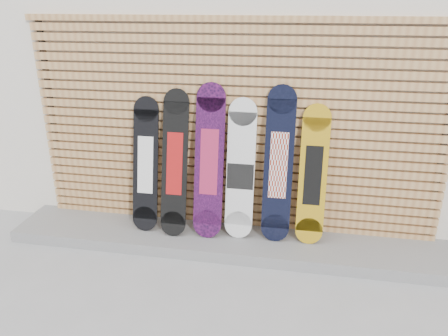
{
  "coord_description": "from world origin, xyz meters",
  "views": [
    {
      "loc": [
        0.53,
        -3.26,
        2.44
      ],
      "look_at": [
        -0.21,
        0.75,
        0.85
      ],
      "focal_mm": 35.0,
      "sensor_mm": 36.0,
      "label": 1
    }
  ],
  "objects_px": {
    "snowboard_0": "(146,165)",
    "snowboard_1": "(175,164)",
    "snowboard_5": "(313,176)",
    "snowboard_2": "(209,162)",
    "snowboard_3": "(241,170)",
    "snowboard_4": "(278,165)"
  },
  "relations": [
    {
      "from": "snowboard_3",
      "to": "snowboard_0",
      "type": "bearing_deg",
      "value": -179.05
    },
    {
      "from": "snowboard_2",
      "to": "snowboard_5",
      "type": "bearing_deg",
      "value": 1.88
    },
    {
      "from": "snowboard_2",
      "to": "snowboard_3",
      "type": "height_order",
      "value": "snowboard_2"
    },
    {
      "from": "snowboard_2",
      "to": "snowboard_5",
      "type": "xyz_separation_m",
      "value": [
        1.04,
        0.03,
        -0.08
      ]
    },
    {
      "from": "snowboard_0",
      "to": "snowboard_2",
      "type": "bearing_deg",
      "value": -0.82
    },
    {
      "from": "snowboard_2",
      "to": "snowboard_3",
      "type": "relative_size",
      "value": 1.1
    },
    {
      "from": "snowboard_0",
      "to": "snowboard_5",
      "type": "relative_size",
      "value": 1.0
    },
    {
      "from": "snowboard_3",
      "to": "snowboard_5",
      "type": "distance_m",
      "value": 0.72
    },
    {
      "from": "snowboard_1",
      "to": "snowboard_4",
      "type": "xyz_separation_m",
      "value": [
        1.05,
        0.05,
        0.04
      ]
    },
    {
      "from": "snowboard_1",
      "to": "snowboard_5",
      "type": "relative_size",
      "value": 1.07
    },
    {
      "from": "snowboard_1",
      "to": "snowboard_2",
      "type": "relative_size",
      "value": 0.95
    },
    {
      "from": "snowboard_3",
      "to": "snowboard_5",
      "type": "relative_size",
      "value": 1.02
    },
    {
      "from": "snowboard_1",
      "to": "snowboard_3",
      "type": "distance_m",
      "value": 0.68
    },
    {
      "from": "snowboard_1",
      "to": "snowboard_2",
      "type": "distance_m",
      "value": 0.36
    },
    {
      "from": "snowboard_3",
      "to": "snowboard_1",
      "type": "bearing_deg",
      "value": -176.3
    },
    {
      "from": "snowboard_2",
      "to": "snowboard_0",
      "type": "bearing_deg",
      "value": 179.18
    },
    {
      "from": "snowboard_3",
      "to": "snowboard_4",
      "type": "xyz_separation_m",
      "value": [
        0.38,
        0.0,
        0.08
      ]
    },
    {
      "from": "snowboard_4",
      "to": "snowboard_5",
      "type": "height_order",
      "value": "snowboard_4"
    },
    {
      "from": "snowboard_0",
      "to": "snowboard_1",
      "type": "relative_size",
      "value": 0.94
    },
    {
      "from": "snowboard_5",
      "to": "snowboard_2",
      "type": "bearing_deg",
      "value": -178.12
    },
    {
      "from": "snowboard_5",
      "to": "snowboard_0",
      "type": "bearing_deg",
      "value": -179.2
    },
    {
      "from": "snowboard_0",
      "to": "snowboard_5",
      "type": "bearing_deg",
      "value": 0.8
    }
  ]
}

